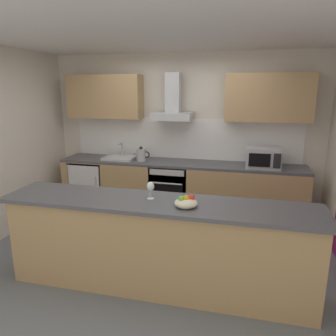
# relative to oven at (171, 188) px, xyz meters

# --- Properties ---
(ground) EXTENTS (5.43, 4.41, 0.02)m
(ground) POSITION_rel_oven_xyz_m (0.13, -1.36, -0.47)
(ground) COLOR slate
(ceiling) EXTENTS (5.43, 4.41, 0.02)m
(ceiling) POSITION_rel_oven_xyz_m (0.13, -1.36, 2.15)
(ceiling) COLOR white
(wall_back) EXTENTS (5.43, 0.12, 2.60)m
(wall_back) POSITION_rel_oven_xyz_m (0.13, 0.41, 0.84)
(wall_back) COLOR silver
(wall_back) RESTS_ON ground
(backsplash_tile) EXTENTS (3.77, 0.02, 0.66)m
(backsplash_tile) POSITION_rel_oven_xyz_m (0.13, 0.33, 0.77)
(backsplash_tile) COLOR white
(counter_back) EXTENTS (3.90, 0.60, 0.90)m
(counter_back) POSITION_rel_oven_xyz_m (0.13, 0.03, -0.01)
(counter_back) COLOR tan
(counter_back) RESTS_ON ground
(counter_island) EXTENTS (3.19, 0.64, 0.96)m
(counter_island) POSITION_rel_oven_xyz_m (0.33, -1.98, 0.03)
(counter_island) COLOR tan
(counter_island) RESTS_ON ground
(upper_cabinets) EXTENTS (3.85, 0.32, 0.70)m
(upper_cabinets) POSITION_rel_oven_xyz_m (0.13, 0.18, 1.45)
(upper_cabinets) COLOR tan
(oven) EXTENTS (0.60, 0.62, 0.80)m
(oven) POSITION_rel_oven_xyz_m (0.00, 0.00, 0.00)
(oven) COLOR slate
(oven) RESTS_ON ground
(refrigerator) EXTENTS (0.58, 0.60, 0.85)m
(refrigerator) POSITION_rel_oven_xyz_m (-1.40, -0.00, -0.03)
(refrigerator) COLOR white
(refrigerator) RESTS_ON ground
(microwave) EXTENTS (0.50, 0.38, 0.30)m
(microwave) POSITION_rel_oven_xyz_m (1.41, -0.03, 0.59)
(microwave) COLOR #B7BABC
(microwave) RESTS_ON counter_back
(sink) EXTENTS (0.50, 0.40, 0.26)m
(sink) POSITION_rel_oven_xyz_m (-0.88, 0.01, 0.47)
(sink) COLOR silver
(sink) RESTS_ON counter_back
(kettle) EXTENTS (0.29, 0.15, 0.24)m
(kettle) POSITION_rel_oven_xyz_m (-0.49, -0.03, 0.55)
(kettle) COLOR #B7BABC
(kettle) RESTS_ON counter_back
(range_hood) EXTENTS (0.62, 0.45, 0.72)m
(range_hood) POSITION_rel_oven_xyz_m (-0.00, 0.13, 1.33)
(range_hood) COLOR #B7BABC
(wine_glass) EXTENTS (0.08, 0.08, 0.18)m
(wine_glass) POSITION_rel_oven_xyz_m (0.24, -1.92, 0.62)
(wine_glass) COLOR silver
(wine_glass) RESTS_ON counter_island
(fruit_bowl) EXTENTS (0.22, 0.22, 0.12)m
(fruit_bowl) POSITION_rel_oven_xyz_m (0.63, -2.06, 0.54)
(fruit_bowl) COLOR beige
(fruit_bowl) RESTS_ON counter_island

